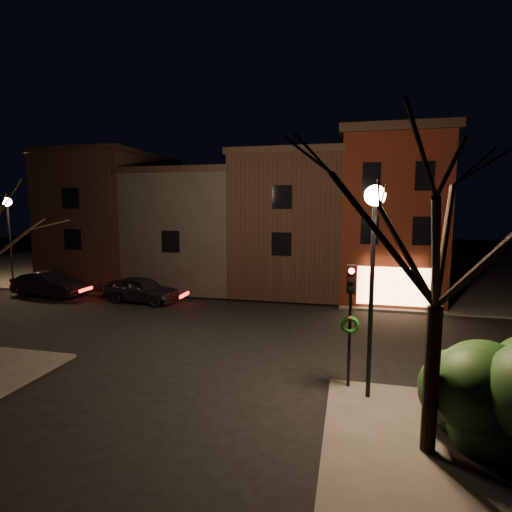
{
  "coord_description": "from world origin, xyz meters",
  "views": [
    {
      "loc": [
        5.53,
        -18.23,
        6.0
      ],
      "look_at": [
        0.4,
        3.42,
        3.2
      ],
      "focal_mm": 28.0,
      "sensor_mm": 36.0,
      "label": 1
    }
  ],
  "objects_px": {
    "street_lamp_far": "(8,217)",
    "parked_car_a": "(142,289)",
    "bare_tree_right": "(442,199)",
    "parked_car_b": "(48,284)",
    "traffic_signal": "(350,307)",
    "street_lamp_near": "(374,234)"
  },
  "relations": [
    {
      "from": "bare_tree_right",
      "to": "parked_car_b",
      "type": "distance_m",
      "value": 25.42
    },
    {
      "from": "parked_car_a",
      "to": "parked_car_b",
      "type": "bearing_deg",
      "value": 96.16
    },
    {
      "from": "street_lamp_far",
      "to": "bare_tree_right",
      "type": "height_order",
      "value": "bare_tree_right"
    },
    {
      "from": "street_lamp_far",
      "to": "parked_car_a",
      "type": "distance_m",
      "value": 12.87
    },
    {
      "from": "parked_car_a",
      "to": "traffic_signal",
      "type": "bearing_deg",
      "value": -120.19
    },
    {
      "from": "traffic_signal",
      "to": "parked_car_a",
      "type": "relative_size",
      "value": 0.84
    },
    {
      "from": "traffic_signal",
      "to": "parked_car_a",
      "type": "bearing_deg",
      "value": 143.3
    },
    {
      "from": "traffic_signal",
      "to": "parked_car_b",
      "type": "xyz_separation_m",
      "value": [
        -19.58,
        9.51,
        -1.99
      ]
    },
    {
      "from": "bare_tree_right",
      "to": "parked_car_a",
      "type": "bearing_deg",
      "value": 139.52
    },
    {
      "from": "traffic_signal",
      "to": "parked_car_b",
      "type": "relative_size",
      "value": 0.82
    },
    {
      "from": "traffic_signal",
      "to": "parked_car_b",
      "type": "height_order",
      "value": "traffic_signal"
    },
    {
      "from": "street_lamp_near",
      "to": "street_lamp_far",
      "type": "height_order",
      "value": "same"
    },
    {
      "from": "street_lamp_far",
      "to": "bare_tree_right",
      "type": "xyz_separation_m",
      "value": [
        26.5,
        -14.7,
        0.97
      ]
    },
    {
      "from": "bare_tree_right",
      "to": "street_lamp_near",
      "type": "bearing_deg",
      "value": 117.47
    },
    {
      "from": "street_lamp_near",
      "to": "bare_tree_right",
      "type": "relative_size",
      "value": 0.76
    },
    {
      "from": "street_lamp_near",
      "to": "parked_car_b",
      "type": "relative_size",
      "value": 1.31
    },
    {
      "from": "traffic_signal",
      "to": "street_lamp_near",
      "type": "bearing_deg",
      "value": -39.37
    },
    {
      "from": "traffic_signal",
      "to": "parked_car_b",
      "type": "distance_m",
      "value": 21.86
    },
    {
      "from": "street_lamp_far",
      "to": "street_lamp_near",
      "type": "bearing_deg",
      "value": -25.83
    },
    {
      "from": "bare_tree_right",
      "to": "street_lamp_far",
      "type": "bearing_deg",
      "value": 150.98
    },
    {
      "from": "street_lamp_far",
      "to": "traffic_signal",
      "type": "bearing_deg",
      "value": -25.45
    },
    {
      "from": "traffic_signal",
      "to": "bare_tree_right",
      "type": "bearing_deg",
      "value": -57.59
    }
  ]
}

